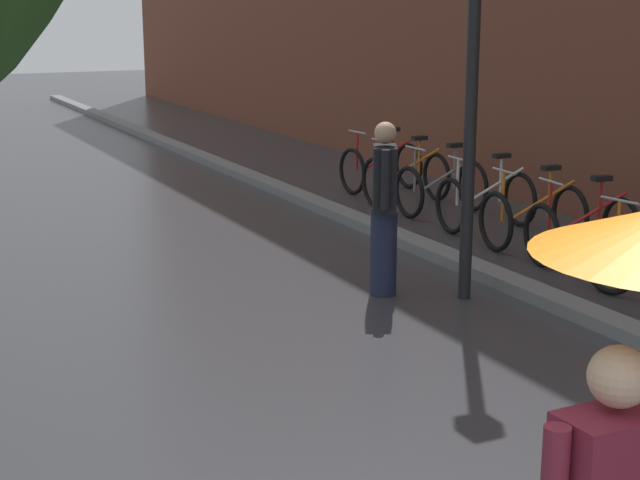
{
  "coord_description": "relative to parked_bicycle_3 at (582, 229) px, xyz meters",
  "views": [
    {
      "loc": [
        -2.64,
        -2.05,
        2.76
      ],
      "look_at": [
        -0.06,
        3.22,
        1.35
      ],
      "focal_mm": 54.9,
      "sensor_mm": 36.0,
      "label": 1
    }
  ],
  "objects": [
    {
      "name": "kerb_strip",
      "position": [
        -1.31,
        3.97,
        -0.32
      ],
      "size": [
        0.3,
        36.0,
        0.12
      ],
      "primitive_type": "cube",
      "color": "slate",
      "rests_on": "ground"
    },
    {
      "name": "parked_bicycle_3",
      "position": [
        0.0,
        0.0,
        0.0
      ],
      "size": [
        1.16,
        0.82,
        0.96
      ],
      "color": "black",
      "rests_on": "ground"
    },
    {
      "name": "parked_bicycle_4",
      "position": [
        -0.04,
        0.8,
        0.0
      ],
      "size": [
        1.13,
        0.78,
        0.96
      ],
      "color": "black",
      "rests_on": "ground"
    },
    {
      "name": "parked_bicycle_5",
      "position": [
        0.01,
        1.8,
        0.0
      ],
      "size": [
        1.1,
        0.74,
        0.96
      ],
      "color": "black",
      "rests_on": "ground"
    },
    {
      "name": "parked_bicycle_6",
      "position": [
        0.01,
        2.83,
        0.0
      ],
      "size": [
        1.09,
        0.72,
        0.96
      ],
      "color": "black",
      "rests_on": "ground"
    },
    {
      "name": "parked_bicycle_7",
      "position": [
        -0.04,
        3.67,
        0.0
      ],
      "size": [
        1.09,
        0.71,
        0.96
      ],
      "color": "black",
      "rests_on": "ground"
    },
    {
      "name": "parked_bicycle_8",
      "position": [
        0.11,
        4.66,
        0.0
      ],
      "size": [
        1.13,
        0.78,
        0.96
      ],
      "color": "black",
      "rests_on": "ground"
    },
    {
      "name": "street_lamp_post",
      "position": [
        -1.91,
        -0.56,
        2.25
      ],
      "size": [
        0.24,
        0.24,
        4.51
      ],
      "color": "black",
      "rests_on": "ground"
    },
    {
      "name": "pedestrian_walking_midground",
      "position": [
        -2.56,
        -0.1,
        0.49
      ],
      "size": [
        0.38,
        0.53,
        1.69
      ],
      "color": "#1E233D",
      "rests_on": "ground"
    }
  ]
}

